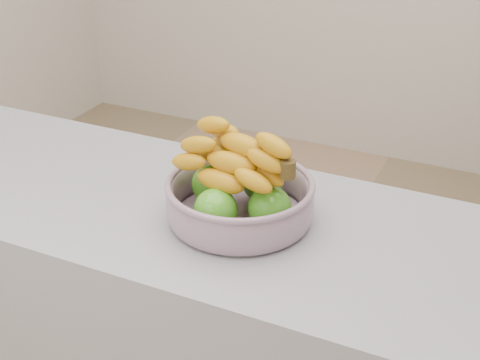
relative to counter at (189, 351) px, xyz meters
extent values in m
cube|color=gray|center=(0.00, 0.00, 0.00)|extent=(2.00, 0.60, 0.90)
cylinder|color=#A7B6C8|center=(0.15, 0.00, 0.46)|extent=(0.28, 0.28, 0.01)
torus|color=#A7B6C8|center=(0.15, 0.00, 0.54)|extent=(0.33, 0.33, 0.02)
sphere|color=#308A17|center=(0.13, -0.08, 0.51)|extent=(0.10, 0.10, 0.10)
sphere|color=#308A17|center=(0.23, -0.02, 0.51)|extent=(0.10, 0.10, 0.10)
sphere|color=#308A17|center=(0.17, 0.08, 0.51)|extent=(0.10, 0.10, 0.10)
sphere|color=#308A17|center=(0.07, 0.02, 0.51)|extent=(0.10, 0.10, 0.10)
ellipsoid|color=yellow|center=(0.13, -0.05, 0.57)|extent=(0.21, 0.07, 0.05)
ellipsoid|color=yellow|center=(0.14, 0.00, 0.57)|extent=(0.21, 0.10, 0.05)
ellipsoid|color=yellow|center=(0.15, 0.05, 0.57)|extent=(0.21, 0.12, 0.05)
ellipsoid|color=yellow|center=(0.14, -0.03, 0.60)|extent=(0.21, 0.06, 0.05)
ellipsoid|color=yellow|center=(0.16, 0.03, 0.60)|extent=(0.21, 0.13, 0.05)
ellipsoid|color=yellow|center=(0.16, 0.00, 0.64)|extent=(0.21, 0.10, 0.05)
cylinder|color=#453516|center=(0.27, -0.03, 0.62)|extent=(0.03, 0.03, 0.04)
camera|label=1|loc=(0.70, -1.17, 1.24)|focal=50.00mm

